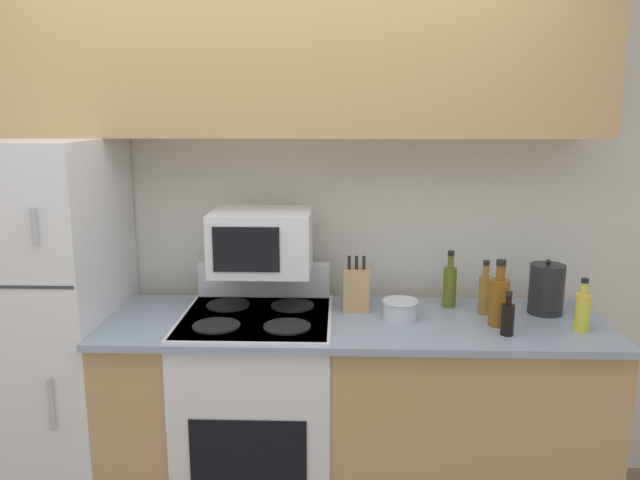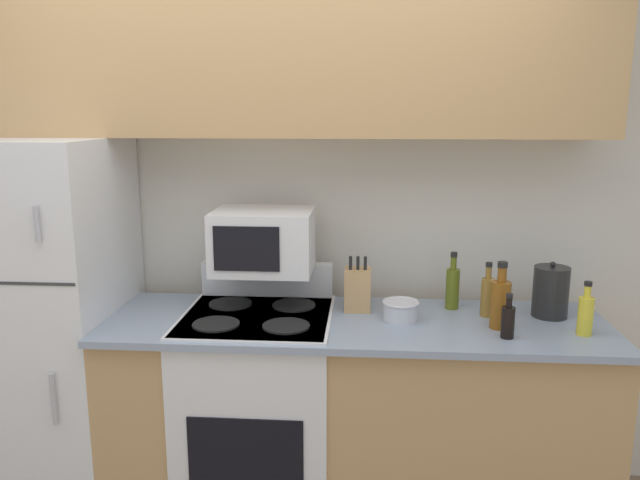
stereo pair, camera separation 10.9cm
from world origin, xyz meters
The scene contains 14 objects.
wall_back centered at (0.00, 0.74, 1.27)m, with size 8.00×0.05×2.55m.
lower_cabinets centered at (0.37, 0.31, 0.47)m, with size 2.14×0.67×0.94m.
refrigerator centered at (-1.07, 0.35, 0.85)m, with size 0.74×0.73×1.70m.
upper_cabinets centered at (0.00, 0.54, 2.04)m, with size 2.88×0.35×0.68m.
stove centered at (-0.06, 0.30, 0.49)m, with size 0.65×0.65×1.11m.
microwave centered at (-0.04, 0.43, 1.25)m, with size 0.44×0.35×0.27m.
knife_block centered at (0.38, 0.43, 1.03)m, with size 0.12×0.11×0.25m.
bowl centered at (0.56, 0.31, 0.98)m, with size 0.16×0.16×0.09m.
bottle_soy_sauce centered at (0.97, 0.13, 1.01)m, with size 0.05×0.05×0.18m.
bottle_olive_oil centered at (0.80, 0.49, 1.04)m, with size 0.06×0.06×0.26m.
bottle_cooking_spray centered at (1.29, 0.19, 1.02)m, with size 0.06×0.06×0.22m.
bottle_vinegar centered at (0.94, 0.39, 1.03)m, with size 0.06×0.06×0.24m.
bottle_whiskey centered at (0.96, 0.24, 1.05)m, with size 0.08×0.08×0.28m.
kettle centered at (1.21, 0.41, 1.05)m, with size 0.15×0.15×0.24m.
Camera 2 is at (0.41, -2.24, 1.82)m, focal length 35.00 mm.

